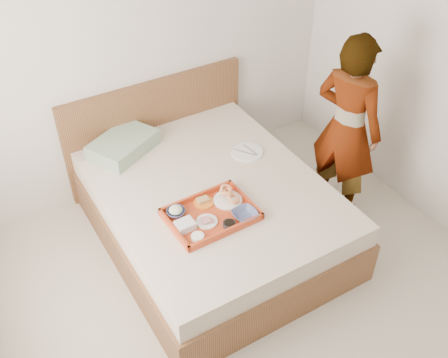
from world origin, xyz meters
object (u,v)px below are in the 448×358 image
dinner_plate (247,152)px  tray (211,214)px  bed (212,212)px  person (347,129)px

dinner_plate → tray: bearing=-141.2°
bed → tray: tray is taller
tray → person: person is taller
bed → dinner_plate: bearing=25.4°
bed → person: person is taller
dinner_plate → person: (0.63, -0.43, 0.25)m
bed → dinner_plate: size_ratio=7.75×
bed → person: (1.09, -0.21, 0.52)m
tray → person: size_ratio=0.38×
bed → tray: bearing=-120.4°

